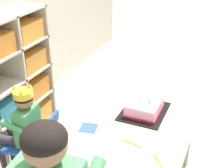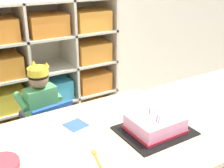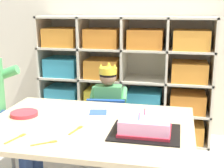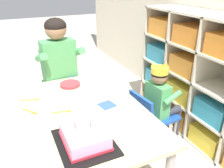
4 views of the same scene
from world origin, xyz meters
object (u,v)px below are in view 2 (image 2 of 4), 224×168
classroom_chair_blue (47,128)px  fork_near_child_seat (96,157)px  paper_plate_stack (0,165)px  child_with_crown (39,102)px  activity_table (93,154)px  birthday_cake_on_tray (155,125)px

classroom_chair_blue → fork_near_child_seat: size_ratio=4.14×
paper_plate_stack → fork_near_child_seat: bearing=-22.3°
child_with_crown → paper_plate_stack: bearing=52.7°
child_with_crown → paper_plate_stack: (-0.40, -0.67, 0.08)m
fork_near_child_seat → child_with_crown: bearing=-166.3°
classroom_chair_blue → activity_table: bearing=85.8°
child_with_crown → fork_near_child_seat: 0.84m
activity_table → paper_plate_stack: size_ratio=7.07×
paper_plate_stack → fork_near_child_seat: 0.43m
child_with_crown → birthday_cake_on_tray: (0.38, -0.80, 0.10)m
activity_table → fork_near_child_seat: 0.13m
classroom_chair_blue → birthday_cake_on_tray: (0.37, -0.70, 0.26)m
birthday_cake_on_tray → classroom_chair_blue: bearing=117.8°
birthday_cake_on_tray → paper_plate_stack: bearing=170.6°
classroom_chair_blue → child_with_crown: size_ratio=0.70×
activity_table → paper_plate_stack: (-0.44, 0.06, 0.07)m
birthday_cake_on_tray → fork_near_child_seat: bearing=-174.8°
activity_table → birthday_cake_on_tray: bearing=-12.2°
classroom_chair_blue → birthday_cake_on_tray: birthday_cake_on_tray is taller
child_with_crown → birthday_cake_on_tray: child_with_crown is taller
classroom_chair_blue → paper_plate_stack: paper_plate_stack is taller
child_with_crown → classroom_chair_blue: bearing=89.3°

